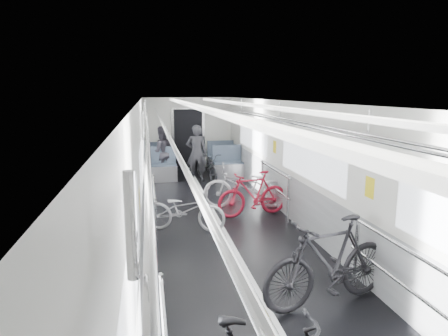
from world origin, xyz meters
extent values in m
cube|color=black|center=(0.00, 0.00, 0.00)|extent=(3.00, 14.00, 0.01)
cube|color=white|center=(0.00, 0.00, 2.40)|extent=(3.00, 14.00, 0.02)
cube|color=silver|center=(-1.50, 0.00, 1.20)|extent=(0.02, 14.00, 2.40)
cube|color=silver|center=(1.50, 0.00, 1.20)|extent=(0.02, 14.00, 2.40)
cube|color=silver|center=(0.00, 7.00, 1.20)|extent=(3.00, 0.02, 2.40)
cube|color=white|center=(0.00, 0.00, 0.01)|extent=(0.08, 13.80, 0.01)
cube|color=gray|center=(-1.47, 0.00, 0.45)|extent=(0.01, 13.90, 0.90)
cube|color=gray|center=(1.47, 0.00, 0.45)|extent=(0.01, 13.90, 0.90)
cube|color=white|center=(-1.47, 0.00, 1.40)|extent=(0.01, 10.80, 0.75)
cube|color=white|center=(1.47, 0.00, 1.40)|extent=(0.01, 10.80, 0.75)
cube|color=white|center=(-0.55, 0.00, 2.34)|extent=(0.14, 13.40, 0.05)
cube|color=white|center=(0.55, 0.00, 2.34)|extent=(0.14, 13.40, 0.05)
cube|color=black|center=(0.00, 6.94, 1.00)|extent=(0.95, 0.10, 2.00)
imported|color=#B0AFB4|center=(-0.72, 0.60, 0.41)|extent=(1.64, 1.02, 0.81)
imported|color=black|center=(0.76, -2.40, 0.55)|extent=(1.92, 0.92, 1.11)
imported|color=silver|center=(0.77, 1.84, 0.50)|extent=(1.99, 0.96, 1.00)
imported|color=maroon|center=(0.77, 1.24, 0.48)|extent=(1.64, 0.73, 0.95)
imported|color=black|center=(0.32, 4.80, 0.41)|extent=(0.89, 1.66, 0.83)
imported|color=black|center=(0.02, 4.80, 0.83)|extent=(0.67, 0.50, 1.66)
imported|color=#2C2930|center=(-0.97, 5.40, 0.79)|extent=(0.86, 0.72, 1.58)
camera|label=1|loc=(-1.34, -6.61, 2.57)|focal=32.00mm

